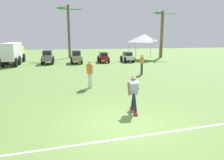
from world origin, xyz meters
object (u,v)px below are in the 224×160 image
at_px(parked_car_slot_a, 48,57).
at_px(parked_car_slot_c, 103,57).
at_px(teammate_midfield, 142,62).
at_px(palm_tree_right_of_centre, 162,31).
at_px(teammate_near_sideline, 90,71).
at_px(parked_car_slot_d, 127,57).
at_px(frisbee_thrower, 133,92).
at_px(palm_tree_left_of_centre, 69,27).
at_px(frisbee_in_flight, 135,90).
at_px(parked_car_slot_b, 76,56).
at_px(box_truck, 14,52).
at_px(event_tent, 144,38).

bearing_deg(parked_car_slot_a, parked_car_slot_c, 1.92).
relative_size(teammate_midfield, parked_car_slot_a, 0.66).
distance_m(parked_car_slot_a, palm_tree_right_of_centre, 15.11).
xyz_separation_m(parked_car_slot_a, palm_tree_right_of_centre, (14.30, 4.00, 2.78)).
xyz_separation_m(teammate_near_sideline, teammate_midfield, (4.27, 3.51, 0.00)).
bearing_deg(parked_car_slot_c, palm_tree_right_of_centre, 24.34).
bearing_deg(parked_car_slot_d, parked_car_slot_c, 177.90).
bearing_deg(parked_car_slot_a, parked_car_slot_d, 0.65).
bearing_deg(palm_tree_right_of_centre, frisbee_thrower, -115.90).
xyz_separation_m(palm_tree_left_of_centre, palm_tree_right_of_centre, (12.06, -1.80, -0.46)).
bearing_deg(palm_tree_left_of_centre, frisbee_in_flight, -82.69).
distance_m(teammate_midfield, palm_tree_right_of_centre, 13.84).
bearing_deg(palm_tree_left_of_centre, parked_car_slot_b, -83.27).
relative_size(parked_car_slot_c, palm_tree_right_of_centre, 0.37).
height_order(frisbee_in_flight, palm_tree_right_of_centre, palm_tree_right_of_centre).
xyz_separation_m(parked_car_slot_c, palm_tree_right_of_centre, (8.40, 3.80, 2.96)).
distance_m(frisbee_thrower, palm_tree_left_of_centre, 21.91).
distance_m(parked_car_slot_d, box_truck, 12.03).
relative_size(box_truck, palm_tree_left_of_centre, 0.88).
height_order(parked_car_slot_b, box_truck, box_truck).
height_order(teammate_midfield, parked_car_slot_b, teammate_midfield).
distance_m(frisbee_thrower, palm_tree_right_of_centre, 22.10).
xyz_separation_m(teammate_near_sideline, box_truck, (-6.79, 11.73, 0.29)).
xyz_separation_m(teammate_midfield, box_truck, (-11.06, 8.22, 0.29)).
bearing_deg(box_truck, parked_car_slot_d, -1.19).
bearing_deg(palm_tree_left_of_centre, parked_car_slot_a, -111.10).
distance_m(parked_car_slot_a, parked_car_slot_d, 8.62).
distance_m(teammate_near_sideline, event_tent, 15.89).
relative_size(frisbee_in_flight, parked_car_slot_c, 0.15).
distance_m(box_truck, palm_tree_left_of_centre, 8.31).
relative_size(teammate_near_sideline, parked_car_slot_b, 0.64).
bearing_deg(palm_tree_right_of_centre, parked_car_slot_a, -164.38).
relative_size(teammate_near_sideline, parked_car_slot_c, 0.71).
bearing_deg(frisbee_in_flight, parked_car_slot_d, 76.54).
relative_size(parked_car_slot_b, palm_tree_left_of_centre, 0.36).
bearing_deg(parked_car_slot_d, box_truck, 178.81).
bearing_deg(palm_tree_right_of_centre, parked_car_slot_d, -145.56).
bearing_deg(parked_car_slot_b, parked_car_slot_a, 179.00).
xyz_separation_m(parked_car_slot_b, palm_tree_right_of_centre, (11.37, 4.05, 2.80)).
bearing_deg(parked_car_slot_d, parked_car_slot_a, -179.35).
xyz_separation_m(palm_tree_right_of_centre, event_tent, (-3.03, -1.67, -0.95)).
distance_m(palm_tree_left_of_centre, palm_tree_right_of_centre, 12.20).
xyz_separation_m(parked_car_slot_d, event_tent, (2.66, 2.22, 2.01)).
xyz_separation_m(frisbee_in_flight, parked_car_slot_b, (-2.01, 15.20, -0.02)).
bearing_deg(box_truck, frisbee_thrower, -63.23).
relative_size(teammate_midfield, palm_tree_left_of_centre, 0.23).
relative_size(frisbee_thrower, palm_tree_left_of_centre, 0.21).
height_order(frisbee_thrower, palm_tree_right_of_centre, palm_tree_right_of_centre).
bearing_deg(frisbee_thrower, teammate_near_sideline, 106.88).
xyz_separation_m(teammate_near_sideline, parked_car_slot_d, (5.21, 11.48, -0.38)).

